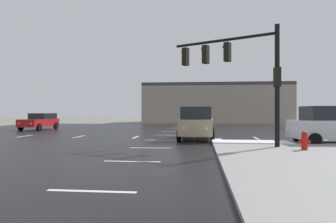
% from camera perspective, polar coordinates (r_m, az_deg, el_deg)
% --- Properties ---
extents(ground_plane, '(120.00, 120.00, 0.00)m').
position_cam_1_polar(ground_plane, '(20.65, -0.57, -4.91)').
color(ground_plane, slate).
extents(road_asphalt, '(44.00, 44.00, 0.02)m').
position_cam_1_polar(road_asphalt, '(20.65, -0.57, -4.88)').
color(road_asphalt, black).
rests_on(road_asphalt, ground_plane).
extents(snow_strip_curbside, '(4.00, 1.60, 0.06)m').
position_cam_1_polar(snow_strip_curbside, '(16.73, 15.14, -5.47)').
color(snow_strip_curbside, white).
rests_on(snow_strip_curbside, sidewalk_corner).
extents(lane_markings, '(36.15, 36.15, 0.01)m').
position_cam_1_polar(lane_markings, '(19.18, 2.55, -5.21)').
color(lane_markings, silver).
rests_on(lane_markings, road_asphalt).
extents(traffic_signal_mast, '(4.97, 2.68, 5.64)m').
position_cam_1_polar(traffic_signal_mast, '(15.61, 13.08, 8.44)').
color(traffic_signal_mast, black).
rests_on(traffic_signal_mast, sidewalk_corner).
extents(fire_hydrant, '(0.48, 0.26, 0.79)m').
position_cam_1_polar(fire_hydrant, '(14.28, 24.06, -4.92)').
color(fire_hydrant, red).
rests_on(fire_hydrant, sidewalk_corner).
extents(strip_building_background, '(22.81, 8.00, 6.21)m').
position_cam_1_polar(strip_building_background, '(50.06, 8.86, 1.51)').
color(strip_building_background, gray).
rests_on(strip_building_background, ground_plane).
extents(sedan_red, '(2.15, 4.59, 1.58)m').
position_cam_1_polar(sedan_red, '(32.14, -22.70, -1.64)').
color(sedan_red, '#B21919').
rests_on(sedan_red, road_asphalt).
extents(suv_tan, '(2.32, 4.90, 2.03)m').
position_cam_1_polar(suv_tan, '(19.45, 5.42, -1.99)').
color(suv_tan, tan).
rests_on(suv_tan, road_asphalt).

